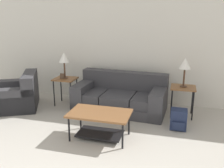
% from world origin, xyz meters
% --- Properties ---
extents(wall_back, '(9.03, 0.06, 2.60)m').
position_xyz_m(wall_back, '(0.00, 4.68, 1.30)').
color(wall_back, silver).
rests_on(wall_back, ground_plane).
extents(couch, '(2.04, 1.08, 0.82)m').
position_xyz_m(couch, '(-0.07, 4.01, 0.29)').
color(couch, '#38383D').
rests_on(couch, ground_plane).
extents(armchair, '(1.36, 1.37, 0.80)m').
position_xyz_m(armchair, '(-2.42, 3.52, 0.28)').
color(armchair, '#38383D').
rests_on(armchair, ground_plane).
extents(coffee_table, '(1.05, 0.63, 0.47)m').
position_xyz_m(coffee_table, '(-0.12, 2.63, 0.35)').
color(coffee_table, brown).
rests_on(coffee_table, ground_plane).
extents(side_table_left, '(0.50, 0.45, 0.64)m').
position_xyz_m(side_table_left, '(-1.40, 4.01, 0.56)').
color(side_table_left, brown).
rests_on(side_table_left, ground_plane).
extents(side_table_right, '(0.50, 0.45, 0.64)m').
position_xyz_m(side_table_right, '(1.25, 4.01, 0.56)').
color(side_table_right, brown).
rests_on(side_table_right, ground_plane).
extents(table_lamp_left, '(0.24, 0.24, 0.60)m').
position_xyz_m(table_lamp_left, '(-1.40, 4.01, 1.11)').
color(table_lamp_left, '#472D1E').
rests_on(table_lamp_left, side_table_left).
extents(table_lamp_right, '(0.24, 0.24, 0.60)m').
position_xyz_m(table_lamp_right, '(1.25, 4.01, 1.11)').
color(table_lamp_right, '#472D1E').
rests_on(table_lamp_right, side_table_right).
extents(backpack, '(0.30, 0.31, 0.39)m').
position_xyz_m(backpack, '(1.20, 3.35, 0.19)').
color(backpack, '#1E2847').
rests_on(backpack, ground_plane).
extents(picture_frame, '(0.10, 0.04, 0.13)m').
position_xyz_m(picture_frame, '(-1.44, 3.94, 0.71)').
color(picture_frame, '#4C3828').
rests_on(picture_frame, side_table_left).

